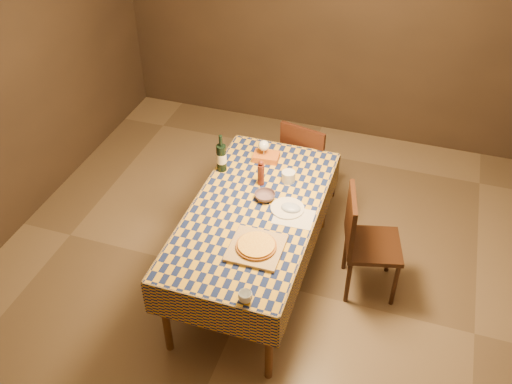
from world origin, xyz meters
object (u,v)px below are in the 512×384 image
at_px(pizza, 256,245).
at_px(wine_bottle, 221,157).
at_px(dining_table, 254,217).
at_px(cutting_board, 256,248).
at_px(bowl, 265,196).
at_px(chair_far, 307,160).
at_px(white_plate, 287,208).
at_px(chair_right, 363,238).

xyz_separation_m(pizza, wine_bottle, (-0.55, 0.79, 0.09)).
xyz_separation_m(dining_table, cutting_board, (0.15, -0.40, 0.09)).
bearing_deg(cutting_board, wine_bottle, 124.93).
distance_m(bowl, chair_far, 0.98).
bearing_deg(white_plate, chair_far, 95.05).
height_order(wine_bottle, white_plate, wine_bottle).
bearing_deg(bowl, wine_bottle, 150.77).
xyz_separation_m(dining_table, bowl, (0.04, 0.15, 0.10)).
bearing_deg(dining_table, white_plate, 19.36).
bearing_deg(wine_bottle, pizza, -55.07).
bearing_deg(bowl, chair_right, 4.90).
relative_size(dining_table, chair_far, 1.98).
distance_m(dining_table, chair_far, 1.10).
height_order(cutting_board, white_plate, cutting_board).
relative_size(bowl, chair_right, 0.17).
bearing_deg(dining_table, cutting_board, -69.51).
distance_m(cutting_board, white_plate, 0.49).
bearing_deg(cutting_board, chair_right, 42.49).
height_order(pizza, white_plate, pizza).
height_order(bowl, chair_far, chair_far).
bearing_deg(white_plate, dining_table, -160.64).
height_order(white_plate, chair_right, chair_right).
distance_m(wine_bottle, white_plate, 0.72).
xyz_separation_m(white_plate, chair_far, (-0.09, 1.00, -0.25)).
bearing_deg(chair_right, bowl, -175.10).
height_order(dining_table, chair_far, chair_far).
xyz_separation_m(cutting_board, pizza, (-0.00, 0.00, 0.02)).
height_order(white_plate, chair_far, chair_far).
distance_m(cutting_board, chair_right, 0.94).
xyz_separation_m(dining_table, chair_far, (0.15, 1.08, -0.17)).
height_order(bowl, wine_bottle, wine_bottle).
xyz_separation_m(dining_table, pizza, (0.15, -0.40, 0.11)).
bearing_deg(chair_right, white_plate, -167.17).
relative_size(cutting_board, chair_right, 0.39).
xyz_separation_m(pizza, bowl, (-0.11, 0.54, -0.01)).
distance_m(wine_bottle, chair_far, 0.95).
bearing_deg(dining_table, bowl, 75.22).
bearing_deg(chair_far, bowl, -96.69).
height_order(cutting_board, wine_bottle, wine_bottle).
relative_size(bowl, chair_far, 0.17).
height_order(wine_bottle, chair_right, wine_bottle).
relative_size(dining_table, cutting_board, 5.08).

